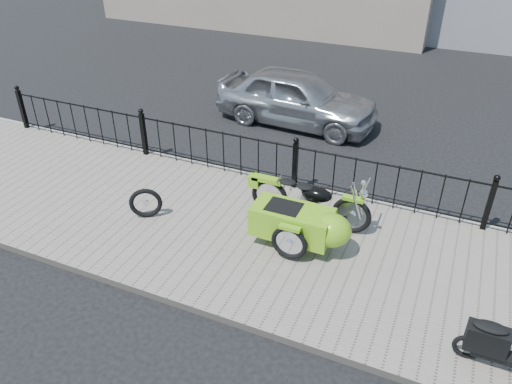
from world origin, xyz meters
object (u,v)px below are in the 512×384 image
at_px(scooter, 505,347).
at_px(spare_tire, 146,203).
at_px(sedan_car, 297,97).
at_px(motorcycle_sidecar, 305,219).

bearing_deg(scooter, spare_tire, 170.26).
relative_size(scooter, spare_tire, 2.30).
xyz_separation_m(scooter, sedan_car, (-4.93, 6.25, 0.21)).
distance_m(motorcycle_sidecar, spare_tire, 2.88).
bearing_deg(scooter, motorcycle_sidecar, 154.95).
bearing_deg(sedan_car, spare_tire, 172.96).
bearing_deg(spare_tire, motorcycle_sidecar, 8.28).
xyz_separation_m(motorcycle_sidecar, spare_tire, (-2.84, -0.41, -0.18)).
distance_m(motorcycle_sidecar, scooter, 3.37).
height_order(motorcycle_sidecar, sedan_car, sedan_car).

